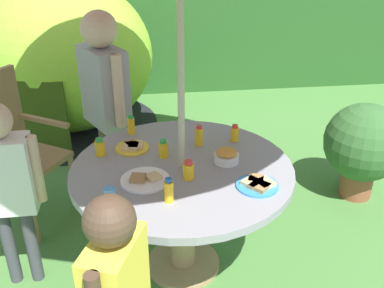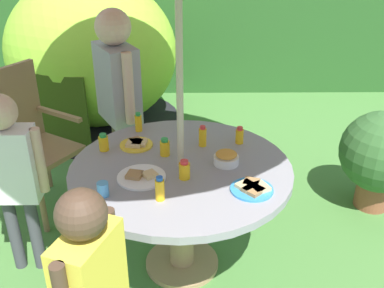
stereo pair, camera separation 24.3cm
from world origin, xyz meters
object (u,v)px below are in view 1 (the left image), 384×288
Objects in this scene: juice_bottle_near_left at (199,136)px; juice_bottle_mid_left at (169,191)px; child_in_grey_shirt at (105,87)px; plate_far_right at (132,147)px; dome_tent at (65,56)px; snack_bowl at (226,156)px; plate_front_edge at (258,184)px; juice_bottle_near_right at (131,125)px; juice_bottle_mid_right at (235,133)px; juice_bottle_back_edge at (163,149)px; juice_bottle_center_back at (100,147)px; juice_bottle_center_front at (188,170)px; child_in_yellow_shirt at (117,287)px; potted_plant at (364,145)px; plate_far_left at (145,179)px; child_in_white_shirt at (5,175)px; wooden_chair at (12,143)px; cup_near at (110,195)px; garden_table at (182,186)px.

juice_bottle_mid_left is at bearing -111.65° from juice_bottle_near_left.
child_in_grey_shirt is 0.60m from plate_far_right.
dome_tent is at bearing 117.78° from juice_bottle_near_left.
snack_bowl is 0.29m from plate_front_edge.
juice_bottle_mid_right is at bearing -15.86° from juice_bottle_near_right.
juice_bottle_center_back is at bearing 169.67° from juice_bottle_back_edge.
plate_far_right is 0.47m from juice_bottle_center_front.
potted_plant is at bearing -28.38° from child_in_yellow_shirt.
juice_bottle_near_right is (0.06, 1.30, 0.06)m from child_in_yellow_shirt.
child_in_grey_shirt reaches higher than plate_far_right.
juice_bottle_center_front is (0.23, -0.00, 0.04)m from plate_far_left.
child_in_white_shirt is (-0.03, -2.18, -0.01)m from dome_tent.
wooden_chair is at bearing 137.52° from plate_far_left.
juice_bottle_mid_left is (-1.49, -0.94, 0.33)m from potted_plant.
juice_bottle_center_front is at bearing -4.70° from child_in_yellow_shirt.
juice_bottle_center_back is (-0.81, 0.44, 0.03)m from plate_front_edge.
juice_bottle_mid_right is (0.68, 1.12, 0.05)m from child_in_yellow_shirt.
dome_tent is 2.05m from juice_bottle_center_back.
dome_tent reaches higher than snack_bowl.
dome_tent is 19.12× the size of juice_bottle_mid_right.
snack_bowl is at bearing -12.45° from child_in_yellow_shirt.
plate_far_right is 0.91× the size of plate_front_edge.
juice_bottle_near_right is at bearing 164.14° from juice_bottle_mid_right.
cup_near is (0.52, -2.47, 0.02)m from dome_tent.
dome_tent is 2.18m from child_in_white_shirt.
juice_bottle_back_edge is at bearing 7.52° from child_in_yellow_shirt.
juice_bottle_center_back is at bearing -65.35° from dome_tent.
dome_tent is 1.48m from child_in_grey_shirt.
juice_bottle_mid_right is at bearing 11.99° from child_in_white_shirt.
garden_table is at bearing -55.66° from dome_tent.
child_in_white_shirt is at bearing 169.00° from plate_front_edge.
child_in_white_shirt is 10.68× the size of juice_bottle_back_edge.
potted_plant is 3.79× the size of plate_far_right.
wooden_chair is at bearing 126.16° from cup_near.
child_in_grey_shirt is 0.96m from plate_far_left.
juice_bottle_back_edge is at bearing -152.36° from juice_bottle_near_left.
dome_tent reaches higher than plate_far_left.
plate_far_right is 0.19m from juice_bottle_center_back.
wooden_chair is 0.72m from child_in_grey_shirt.
plate_front_edge is (1.43, -0.92, 0.15)m from wooden_chair.
child_in_white_shirt is 4.42× the size of plate_far_left.
garden_table is 0.28m from plate_far_left.
juice_bottle_center_back is at bearing 27.88° from child_in_yellow_shirt.
child_in_grey_shirt is at bearing 93.47° from cup_near.
wooden_chair is at bearing 47.45° from child_in_yellow_shirt.
garden_table is at bearing 0.00° from child_in_yellow_shirt.
juice_bottle_center_front is at bearing -0.51° from plate_far_left.
plate_far_left is at bearing -155.19° from potted_plant.
child_in_grey_shirt is 1.05m from snack_bowl.
child_in_yellow_shirt reaches higher than wooden_chair.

